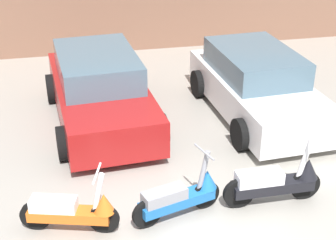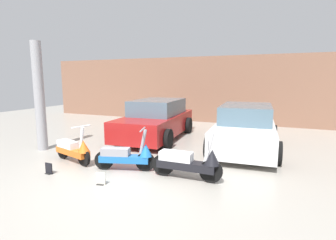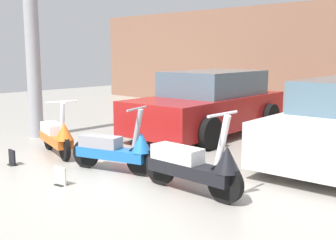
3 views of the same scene
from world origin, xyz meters
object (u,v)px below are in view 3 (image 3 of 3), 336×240
(scooter_front_left, at_px, (57,135))
(placard_near_left_scooter, at_px, (12,158))
(scooter_front_center, at_px, (195,165))
(car_rear_left, at_px, (209,104))
(support_column_side, at_px, (33,61))
(placard_near_right_scooter, at_px, (60,177))
(scooter_front_right, at_px, (116,149))

(scooter_front_left, xyz_separation_m, placard_near_left_scooter, (0.05, -0.89, -0.25))
(scooter_front_center, bearing_deg, car_rear_left, 124.89)
(scooter_front_left, distance_m, support_column_side, 2.35)
(car_rear_left, bearing_deg, scooter_front_center, 31.12)
(placard_near_left_scooter, height_order, support_column_side, support_column_side)
(scooter_front_left, relative_size, car_rear_left, 0.33)
(placard_near_left_scooter, distance_m, placard_near_right_scooter, 1.51)
(car_rear_left, height_order, support_column_side, support_column_side)
(scooter_front_center, distance_m, placard_near_left_scooter, 3.29)
(scooter_front_left, distance_m, car_rear_left, 3.64)
(support_column_side, bearing_deg, placard_near_right_scooter, -24.86)
(car_rear_left, distance_m, support_column_side, 4.01)
(placard_near_right_scooter, bearing_deg, placard_near_left_scooter, 178.24)
(scooter_front_right, xyz_separation_m, placard_near_left_scooter, (-1.57, -0.92, -0.25))
(scooter_front_left, bearing_deg, support_column_side, 176.76)
(scooter_front_center, bearing_deg, placard_near_left_scooter, -163.41)
(scooter_front_left, height_order, car_rear_left, car_rear_left)
(placard_near_right_scooter, relative_size, support_column_side, 0.08)
(scooter_front_left, xyz_separation_m, scooter_front_right, (1.62, 0.03, 0.00))
(car_rear_left, distance_m, placard_near_right_scooter, 4.60)
(scooter_front_center, xyz_separation_m, placard_near_left_scooter, (-3.14, -0.95, -0.29))
(scooter_front_right, height_order, scooter_front_center, scooter_front_center)
(scooter_front_left, relative_size, support_column_side, 0.43)
(scooter_front_center, relative_size, placard_near_right_scooter, 6.22)
(placard_near_left_scooter, xyz_separation_m, placard_near_right_scooter, (1.51, -0.05, 0.00))
(scooter_front_center, height_order, placard_near_right_scooter, scooter_front_center)
(car_rear_left, bearing_deg, scooter_front_right, 10.16)
(scooter_front_center, bearing_deg, scooter_front_left, -179.19)
(scooter_front_right, bearing_deg, scooter_front_left, 164.52)
(scooter_front_left, distance_m, placard_near_left_scooter, 0.93)
(scooter_front_left, relative_size, scooter_front_right, 1.00)
(scooter_front_left, relative_size, scooter_front_center, 0.89)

